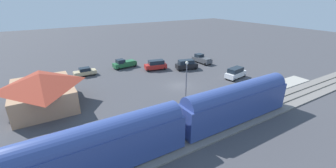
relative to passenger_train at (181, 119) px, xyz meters
name	(u,v)px	position (x,y,z in m)	size (l,w,h in m)	color
ground_plane	(179,86)	(14.00, -9.38, -2.86)	(200.00, 200.00, 0.00)	#424247
railway_track	(237,118)	(0.00, -9.38, -2.76)	(4.80, 70.00, 0.30)	slate
platform	(217,106)	(4.00, -9.38, -2.71)	(3.20, 46.00, 0.30)	#A8A399
passenger_train	(181,119)	(0.00, 0.00, 0.00)	(2.93, 34.63, 4.98)	#33478C
station_building	(42,90)	(18.00, 12.61, -0.19)	(11.68, 8.99, 5.15)	tan
pedestrian_on_platform	(176,114)	(3.55, -1.75, -1.58)	(0.36, 0.36, 1.71)	#333338
suv_black	(186,64)	(21.40, -16.31, -1.71)	(3.01, 5.22, 2.22)	black
sedan_tan	(85,72)	(28.93, 4.43, -1.98)	(1.87, 4.51, 1.74)	#C6B284
pickup_green	(124,63)	(29.93, -4.65, -1.83)	(2.44, 5.56, 2.14)	#236638
suv_red	(156,65)	(24.76, -10.22, -1.71)	(2.88, 5.19, 2.22)	red
suv_white	(236,73)	(11.45, -21.39, -1.71)	(2.83, 5.18, 2.22)	white
pickup_charcoal	(202,59)	(23.64, -22.60, -1.83)	(5.53, 2.80, 2.14)	#47494F
light_pole_near_platform	(186,78)	(6.80, -5.62, 1.63)	(0.44, 0.44, 7.04)	#515156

